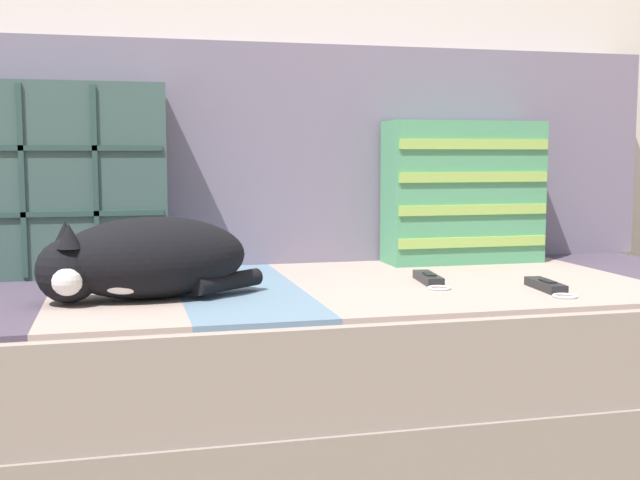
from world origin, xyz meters
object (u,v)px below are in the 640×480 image
game_remote_near (429,279)px  throw_pillow_striped (463,192)px  sleeping_cat (139,260)px  game_remote_far (547,286)px  throw_pillow_quilted (61,180)px  couch (293,368)px

game_remote_near → throw_pillow_striped: bearing=54.8°
game_remote_near → sleeping_cat: bearing=-174.9°
throw_pillow_striped → game_remote_far: throw_pillow_striped is taller
throw_pillow_striped → game_remote_near: (-0.21, -0.30, -0.17)m
sleeping_cat → game_remote_near: size_ratio=2.31×
sleeping_cat → throw_pillow_quilted: bearing=114.4°
couch → sleeping_cat: sleeping_cat is taller
couch → sleeping_cat: 0.44m
couch → game_remote_near: game_remote_near is taller
couch → game_remote_far: game_remote_far is taller
game_remote_far → game_remote_near: bearing=143.1°
throw_pillow_quilted → sleeping_cat: 0.42m
couch → sleeping_cat: size_ratio=4.93×
sleeping_cat → game_remote_near: bearing=5.1°
game_remote_far → couch: bearing=155.1°
sleeping_cat → game_remote_far: (0.81, -0.09, -0.07)m
sleeping_cat → game_remote_far: 0.82m
couch → throw_pillow_quilted: throw_pillow_quilted is taller
couch → game_remote_near: 0.36m
throw_pillow_striped → game_remote_near: 0.40m
sleeping_cat → game_remote_near: 0.62m
game_remote_near → couch: bearing=165.1°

